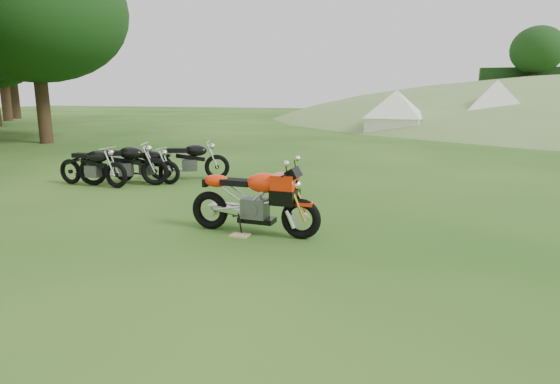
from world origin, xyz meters
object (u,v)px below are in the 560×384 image
(tent_mid, at_px, (495,108))
(vintage_moto_b, at_px, (146,164))
(vintage_moto_d, at_px, (92,165))
(tent_left, at_px, (396,111))
(vintage_moto_c, at_px, (189,159))
(vintage_moto_a, at_px, (123,163))
(sport_motorcycle, at_px, (254,195))
(plywood_board, at_px, (240,235))

(tent_mid, bearing_deg, vintage_moto_b, -115.89)
(vintage_moto_d, distance_m, tent_left, 18.44)
(vintage_moto_c, bearing_deg, vintage_moto_a, -154.20)
(vintage_moto_c, xyz_separation_m, vintage_moto_d, (-1.79, -1.45, -0.02))
(sport_motorcycle, height_order, tent_mid, tent_mid)
(vintage_moto_a, bearing_deg, tent_left, 54.36)
(vintage_moto_a, bearing_deg, vintage_moto_c, 26.29)
(vintage_moto_c, height_order, vintage_moto_d, vintage_moto_c)
(vintage_moto_d, bearing_deg, vintage_moto_b, 40.43)
(vintage_moto_c, bearing_deg, tent_left, 56.51)
(sport_motorcycle, xyz_separation_m, tent_mid, (5.81, 21.10, 0.76))
(sport_motorcycle, bearing_deg, plywood_board, -126.87)
(plywood_board, relative_size, tent_mid, 0.09)
(sport_motorcycle, bearing_deg, tent_left, 90.08)
(vintage_moto_b, xyz_separation_m, tent_left, (4.77, 16.76, 0.75))
(vintage_moto_d, bearing_deg, vintage_moto_c, 42.24)
(tent_mid, bearing_deg, tent_left, -164.08)
(plywood_board, distance_m, tent_left, 20.18)
(vintage_moto_d, xyz_separation_m, tent_mid, (10.86, 18.68, 0.88))
(vintage_moto_a, height_order, vintage_moto_b, vintage_moto_a)
(sport_motorcycle, bearing_deg, vintage_moto_a, 150.33)
(vintage_moto_b, bearing_deg, vintage_moto_c, 40.72)
(sport_motorcycle, bearing_deg, vintage_moto_b, 144.23)
(plywood_board, height_order, vintage_moto_c, vintage_moto_c)
(sport_motorcycle, height_order, tent_left, tent_left)
(sport_motorcycle, height_order, vintage_moto_c, sport_motorcycle)
(vintage_moto_b, distance_m, vintage_moto_c, 1.07)
(vintage_moto_d, bearing_deg, tent_mid, 62.92)
(plywood_board, xyz_separation_m, vintage_moto_c, (-3.11, 4.07, 0.52))
(sport_motorcycle, height_order, vintage_moto_d, sport_motorcycle)
(tent_mid, bearing_deg, vintage_moto_d, -117.20)
(vintage_moto_c, distance_m, vintage_moto_d, 2.30)
(plywood_board, relative_size, tent_left, 0.10)
(vintage_moto_a, distance_m, tent_left, 17.95)
(sport_motorcycle, bearing_deg, vintage_moto_d, 156.50)
(vintage_moto_d, bearing_deg, sport_motorcycle, -22.48)
(vintage_moto_d, height_order, tent_mid, tent_mid)
(vintage_moto_b, relative_size, tent_mid, 0.56)
(tent_left, bearing_deg, vintage_moto_a, -100.94)
(vintage_moto_b, relative_size, vintage_moto_c, 0.90)
(vintage_moto_a, xyz_separation_m, vintage_moto_d, (-0.65, -0.30, -0.04))
(vintage_moto_b, distance_m, tent_left, 17.44)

